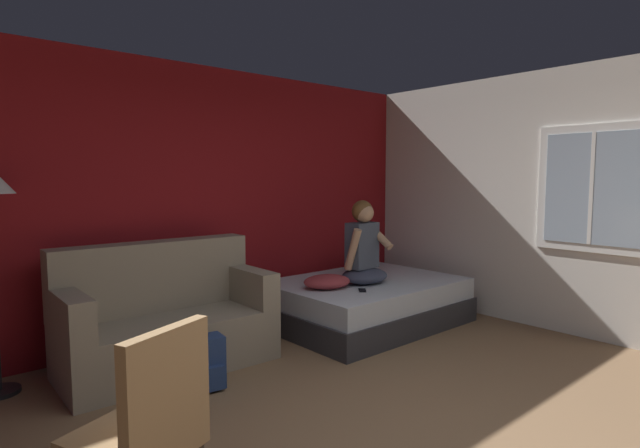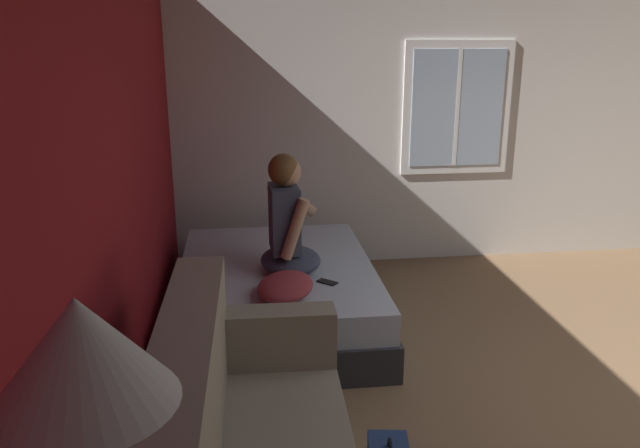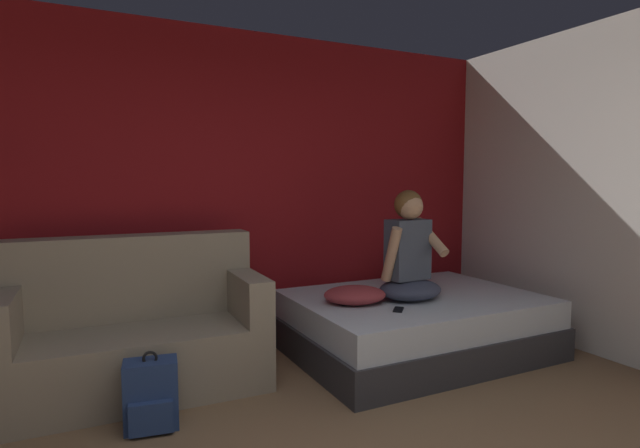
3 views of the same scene
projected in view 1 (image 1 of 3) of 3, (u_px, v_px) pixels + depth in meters
The scene contains 8 objects.
wall_back_accent at pixel (175, 202), 4.92m from camera, with size 11.04×0.16×2.70m, color maroon.
bed at pixel (366, 302), 5.45m from camera, with size 2.02×1.49×0.48m.
couch at pixel (166, 320), 4.21m from camera, with size 1.72×0.86×1.04m.
side_chair at pixel (145, 427), 2.14m from camera, with size 0.60×0.60×0.98m.
person_seated at pixel (363, 250), 5.25m from camera, with size 0.54×0.47×0.88m.
backpack at pixel (204, 364), 3.75m from camera, with size 0.32×0.27×0.46m.
throw_pillow at pixel (327, 282), 5.01m from camera, with size 0.48×0.36×0.14m, color #993338.
cell_phone at pixel (362, 290), 4.91m from camera, with size 0.07×0.14×0.01m, color black.
Camera 1 is at (-2.14, -1.51, 1.60)m, focal length 28.00 mm.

